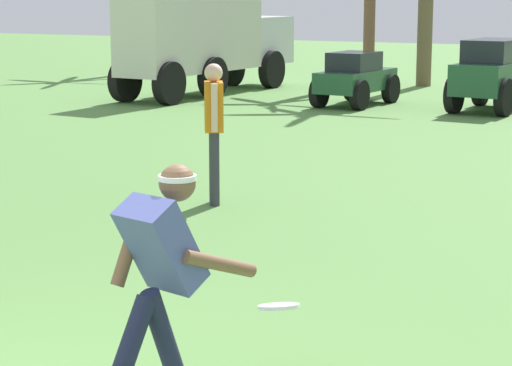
{
  "coord_description": "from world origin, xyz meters",
  "views": [
    {
      "loc": [
        3.51,
        -3.62,
        2.34
      ],
      "look_at": [
        0.18,
        3.04,
        0.9
      ],
      "focal_mm": 70.0,
      "sensor_mm": 36.0,
      "label": 1
    }
  ],
  "objects_px": {
    "frisbee_in_flight": "(279,306)",
    "box_truck": "(205,40)",
    "parked_car_slot_a": "(356,78)",
    "teammate_near_sideline": "(214,120)",
    "frisbee_thrower": "(160,274)",
    "parked_car_slot_b": "(493,73)"
  },
  "relations": [
    {
      "from": "frisbee_thrower",
      "to": "teammate_near_sideline",
      "type": "distance_m",
      "value": 5.51
    },
    {
      "from": "frisbee_in_flight",
      "to": "box_truck",
      "type": "height_order",
      "value": "box_truck"
    },
    {
      "from": "frisbee_in_flight",
      "to": "box_truck",
      "type": "bearing_deg",
      "value": 120.9
    },
    {
      "from": "parked_car_slot_a",
      "to": "parked_car_slot_b",
      "type": "relative_size",
      "value": 0.93
    },
    {
      "from": "parked_car_slot_a",
      "to": "teammate_near_sideline",
      "type": "bearing_deg",
      "value": -77.95
    },
    {
      "from": "teammate_near_sideline",
      "to": "box_truck",
      "type": "distance_m",
      "value": 11.98
    },
    {
      "from": "frisbee_in_flight",
      "to": "teammate_near_sideline",
      "type": "bearing_deg",
      "value": 123.35
    },
    {
      "from": "frisbee_in_flight",
      "to": "teammate_near_sideline",
      "type": "xyz_separation_m",
      "value": [
        -2.8,
        4.25,
        0.49
      ]
    },
    {
      "from": "teammate_near_sideline",
      "to": "parked_car_slot_a",
      "type": "height_order",
      "value": "teammate_near_sideline"
    },
    {
      "from": "teammate_near_sideline",
      "to": "parked_car_slot_a",
      "type": "distance_m",
      "value": 10.04
    },
    {
      "from": "frisbee_thrower",
      "to": "parked_car_slot_a",
      "type": "distance_m",
      "value": 15.44
    },
    {
      "from": "frisbee_in_flight",
      "to": "box_truck",
      "type": "distance_m",
      "value": 17.07
    },
    {
      "from": "frisbee_thrower",
      "to": "teammate_near_sideline",
      "type": "relative_size",
      "value": 0.89
    },
    {
      "from": "frisbee_thrower",
      "to": "teammate_near_sideline",
      "type": "height_order",
      "value": "teammate_near_sideline"
    },
    {
      "from": "teammate_near_sideline",
      "to": "frisbee_in_flight",
      "type": "bearing_deg",
      "value": -56.65
    },
    {
      "from": "teammate_near_sideline",
      "to": "parked_car_slot_a",
      "type": "xyz_separation_m",
      "value": [
        -2.1,
        9.81,
        -0.38
      ]
    },
    {
      "from": "frisbee_in_flight",
      "to": "parked_car_slot_b",
      "type": "relative_size",
      "value": 0.15
    },
    {
      "from": "frisbee_thrower",
      "to": "box_truck",
      "type": "relative_size",
      "value": 0.23
    },
    {
      "from": "box_truck",
      "to": "teammate_near_sideline",
      "type": "bearing_deg",
      "value": -60.14
    },
    {
      "from": "frisbee_in_flight",
      "to": "parked_car_slot_a",
      "type": "relative_size",
      "value": 0.16
    },
    {
      "from": "parked_car_slot_b",
      "to": "box_truck",
      "type": "xyz_separation_m",
      "value": [
        -6.62,
        0.26,
        0.49
      ]
    },
    {
      "from": "frisbee_in_flight",
      "to": "parked_car_slot_b",
      "type": "xyz_separation_m",
      "value": [
        -2.14,
        14.38,
        0.29
      ]
    }
  ]
}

